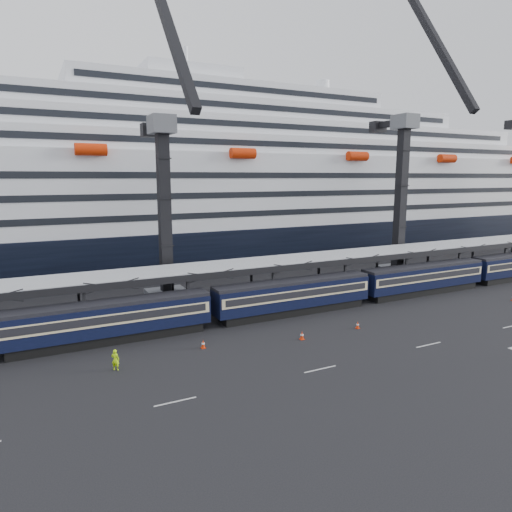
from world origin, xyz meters
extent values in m
plane|color=black|center=(0.00, 0.00, 0.00)|extent=(260.00, 260.00, 0.00)
cube|color=beige|center=(-26.00, -4.00, 0.01)|extent=(3.00, 0.15, 0.02)
cube|color=beige|center=(-14.00, -4.00, 0.01)|extent=(3.00, 0.15, 0.02)
cube|color=beige|center=(-2.00, -4.00, 0.01)|extent=(3.00, 0.15, 0.02)
cube|color=beige|center=(10.00, -4.00, 0.01)|extent=(3.00, 0.15, 0.02)
cube|color=black|center=(-28.00, 10.00, 0.45)|extent=(17.48, 2.40, 0.90)
cube|color=black|center=(-28.00, 10.00, 2.25)|extent=(19.00, 2.80, 2.70)
cube|color=beige|center=(-28.00, 10.00, 2.55)|extent=(18.62, 2.92, 1.05)
cube|color=black|center=(-28.00, 10.00, 2.60)|extent=(17.86, 2.98, 0.70)
cube|color=black|center=(-28.00, 10.00, 3.75)|extent=(19.00, 2.50, 0.35)
cube|color=black|center=(-8.00, 10.00, 0.45)|extent=(17.48, 2.40, 0.90)
cube|color=black|center=(-8.00, 10.00, 2.25)|extent=(19.00, 2.80, 2.70)
cube|color=beige|center=(-8.00, 10.00, 2.55)|extent=(18.62, 2.92, 1.05)
cube|color=black|center=(-8.00, 10.00, 2.60)|extent=(17.86, 2.98, 0.70)
cube|color=black|center=(-8.00, 10.00, 3.75)|extent=(19.00, 2.50, 0.35)
cube|color=black|center=(12.00, 10.00, 0.45)|extent=(17.48, 2.40, 0.90)
cube|color=black|center=(12.00, 10.00, 2.25)|extent=(19.00, 2.80, 2.70)
cube|color=beige|center=(12.00, 10.00, 2.55)|extent=(18.62, 2.92, 1.05)
cube|color=black|center=(12.00, 10.00, 2.60)|extent=(17.86, 2.98, 0.70)
cube|color=black|center=(12.00, 10.00, 3.75)|extent=(19.00, 2.50, 0.35)
cube|color=#9B9EA3|center=(0.00, 14.00, 5.40)|extent=(130.00, 6.00, 0.25)
cube|color=black|center=(0.00, 11.00, 5.10)|extent=(130.00, 0.25, 0.70)
cube|color=black|center=(0.00, 17.00, 5.10)|extent=(130.00, 0.25, 0.70)
cube|color=black|center=(-30.00, 11.20, 2.70)|extent=(0.25, 0.25, 5.40)
cube|color=black|center=(-30.00, 16.80, 2.70)|extent=(0.25, 0.25, 5.40)
cube|color=black|center=(-20.00, 11.20, 2.70)|extent=(0.25, 0.25, 5.40)
cube|color=black|center=(-20.00, 16.80, 2.70)|extent=(0.25, 0.25, 5.40)
cube|color=black|center=(-10.00, 11.20, 2.70)|extent=(0.25, 0.25, 5.40)
cube|color=black|center=(-10.00, 16.80, 2.70)|extent=(0.25, 0.25, 5.40)
cube|color=black|center=(0.00, 11.20, 2.70)|extent=(0.25, 0.25, 5.40)
cube|color=black|center=(0.00, 16.80, 2.70)|extent=(0.25, 0.25, 5.40)
cube|color=black|center=(10.00, 11.20, 2.70)|extent=(0.25, 0.25, 5.40)
cube|color=black|center=(10.00, 16.80, 2.70)|extent=(0.25, 0.25, 5.40)
cube|color=black|center=(20.00, 11.20, 2.70)|extent=(0.25, 0.25, 5.40)
cube|color=black|center=(20.00, 16.80, 2.70)|extent=(0.25, 0.25, 5.40)
cube|color=black|center=(30.00, 11.20, 2.70)|extent=(0.25, 0.25, 5.40)
cube|color=black|center=(30.00, 16.80, 2.70)|extent=(0.25, 0.25, 5.40)
cube|color=black|center=(40.00, 16.80, 2.70)|extent=(0.25, 0.25, 5.40)
cube|color=black|center=(0.00, 46.00, 3.50)|extent=(200.00, 28.00, 7.00)
cube|color=white|center=(0.00, 46.00, 13.00)|extent=(190.00, 26.88, 12.00)
cube|color=white|center=(0.00, 46.00, 20.50)|extent=(160.00, 24.64, 3.00)
cube|color=black|center=(0.00, 33.63, 20.50)|extent=(153.60, 0.12, 0.90)
cube|color=white|center=(0.00, 46.00, 23.50)|extent=(124.00, 21.84, 3.00)
cube|color=black|center=(0.00, 35.03, 23.50)|extent=(119.04, 0.12, 0.90)
cube|color=white|center=(0.00, 46.00, 26.50)|extent=(90.00, 19.04, 3.00)
cube|color=black|center=(0.00, 36.43, 26.50)|extent=(86.40, 0.12, 0.90)
cube|color=white|center=(0.00, 46.00, 29.50)|extent=(56.00, 16.24, 3.00)
cube|color=black|center=(0.00, 37.83, 29.50)|extent=(53.76, 0.12, 0.90)
cube|color=white|center=(-8.00, 46.00, 32.00)|extent=(16.00, 12.00, 2.50)
cylinder|color=white|center=(20.00, 46.00, 32.50)|extent=(2.80, 2.80, 3.00)
cylinder|color=red|center=(-26.00, 31.96, 18.80)|extent=(4.00, 1.60, 1.60)
cylinder|color=red|center=(-4.00, 31.96, 18.80)|extent=(4.00, 1.60, 1.60)
cylinder|color=red|center=(18.00, 31.96, 18.80)|extent=(4.00, 1.60, 1.60)
cylinder|color=red|center=(40.00, 31.96, 18.80)|extent=(4.00, 1.60, 1.60)
cube|color=#53575C|center=(-20.00, 19.00, 1.00)|extent=(4.50, 4.50, 2.00)
cube|color=black|center=(-20.00, 19.00, 11.00)|extent=(1.30, 1.30, 18.00)
cube|color=#53575C|center=(-20.00, 19.00, 21.00)|extent=(2.60, 3.20, 2.00)
cube|color=black|center=(-20.00, 13.21, 27.89)|extent=(0.90, 12.26, 14.37)
cube|color=black|center=(-20.00, 21.52, 21.00)|extent=(0.90, 5.04, 0.90)
cube|color=black|center=(-20.00, 24.04, 20.80)|extent=(2.20, 1.60, 1.60)
cube|color=#53575C|center=(15.00, 18.00, 1.00)|extent=(4.50, 4.50, 2.00)
cube|color=black|center=(15.00, 18.00, 12.00)|extent=(1.30, 1.30, 20.00)
cube|color=#53575C|center=(15.00, 18.00, 23.00)|extent=(2.60, 3.20, 2.00)
cube|color=black|center=(15.00, 12.26, 31.19)|extent=(0.90, 12.21, 16.90)
cube|color=black|center=(15.00, 20.80, 23.00)|extent=(0.90, 5.60, 0.90)
cube|color=black|center=(15.00, 23.60, 22.80)|extent=(2.20, 1.60, 1.60)
cube|color=black|center=(48.00, 24.60, 24.80)|extent=(2.20, 1.60, 1.60)
imported|color=#BEFF0D|center=(-28.72, 3.25, 0.86)|extent=(0.75, 0.68, 1.72)
cube|color=red|center=(-20.82, 4.57, 0.02)|extent=(0.41, 0.41, 0.04)
cone|color=red|center=(-20.82, 4.57, 0.43)|extent=(0.34, 0.34, 0.77)
cylinder|color=white|center=(-20.82, 4.57, 0.43)|extent=(0.29, 0.29, 0.13)
cube|color=red|center=(-4.84, 2.63, 0.02)|extent=(0.38, 0.38, 0.04)
cone|color=red|center=(-4.84, 2.63, 0.40)|extent=(0.32, 0.32, 0.72)
cylinder|color=white|center=(-4.84, 2.63, 0.40)|extent=(0.27, 0.27, 0.12)
cube|color=red|center=(-11.64, 2.47, 0.02)|extent=(0.43, 0.43, 0.04)
cone|color=red|center=(-11.64, 2.47, 0.45)|extent=(0.36, 0.36, 0.81)
cylinder|color=white|center=(-11.64, 2.47, 0.45)|extent=(0.30, 0.30, 0.13)
camera|label=1|loc=(-34.11, -32.55, 15.26)|focal=32.00mm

